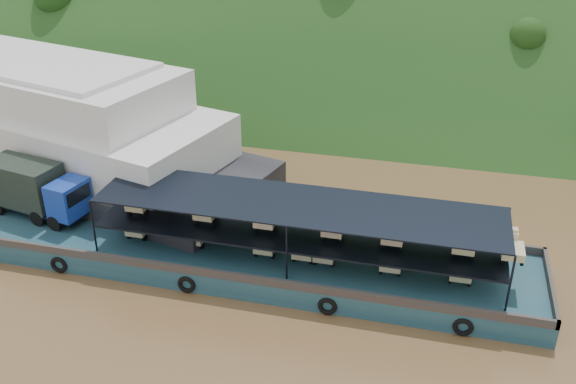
# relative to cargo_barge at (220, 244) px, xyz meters

# --- Properties ---
(ground) EXTENTS (160.00, 160.00, 0.00)m
(ground) POSITION_rel_cargo_barge_xyz_m (5.25, 0.74, -1.18)
(ground) COLOR brown
(ground) RESTS_ON ground
(hillside) EXTENTS (140.00, 39.60, 39.60)m
(hillside) POSITION_rel_cargo_barge_xyz_m (5.25, 36.74, -1.18)
(hillside) COLOR #183B15
(hillside) RESTS_ON ground
(cargo_barge) EXTENTS (35.00, 7.18, 4.72)m
(cargo_barge) POSITION_rel_cargo_barge_xyz_m (0.00, 0.00, 0.00)
(cargo_barge) COLOR #163A4D
(cargo_barge) RESTS_ON ground
(passenger_ferry) EXTENTS (45.83, 21.96, 9.00)m
(passenger_ferry) POSITION_rel_cargo_barge_xyz_m (-21.22, 9.50, 2.72)
(passenger_ferry) COLOR black
(passenger_ferry) RESTS_ON ground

